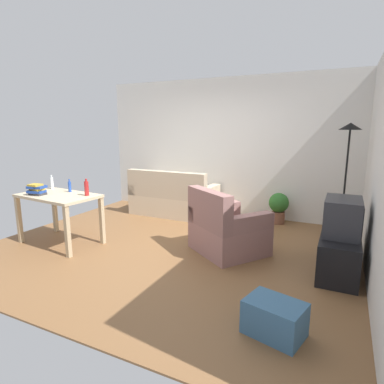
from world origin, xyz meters
TOP-DOWN VIEW (x-y plane):
  - ground_plane at (0.00, 0.00)m, footprint 5.20×4.40m
  - wall_rear at (0.00, 2.20)m, footprint 5.20×0.10m
  - wall_right at (2.60, 0.00)m, footprint 0.10×4.40m
  - couch at (-0.86, 1.59)m, footprint 1.68×0.84m
  - tv_stand at (2.25, 0.17)m, footprint 0.44×1.10m
  - tv at (2.25, 0.17)m, footprint 0.41×0.60m
  - torchiere_lamp at (2.25, 1.26)m, footprint 0.32×0.32m
  - desk at (-1.60, -0.58)m, footprint 1.26×0.81m
  - potted_plant at (1.19, 1.90)m, footprint 0.36×0.36m
  - armchair at (0.79, 0.16)m, footprint 1.22×1.21m
  - storage_box at (1.79, -1.40)m, footprint 0.55×0.45m
  - bottle_clear at (-2.04, -0.30)m, footprint 0.05×0.05m
  - bottle_blue at (-1.59, -0.36)m, footprint 0.05×0.05m
  - bottle_red at (-1.15, -0.46)m, footprint 0.06×0.06m
  - book_stack at (-1.86, -0.74)m, footprint 0.27×0.22m

SIDE VIEW (x-z plane):
  - ground_plane at x=0.00m, z-range -0.02..0.00m
  - storage_box at x=1.79m, z-range 0.00..0.30m
  - tv_stand at x=2.25m, z-range 0.00..0.48m
  - couch at x=-0.86m, z-range -0.15..0.77m
  - armchair at x=0.79m, z-range -0.14..0.78m
  - potted_plant at x=1.19m, z-range 0.05..0.62m
  - desk at x=-1.60m, z-range 0.27..1.03m
  - tv at x=2.25m, z-range 0.48..0.92m
  - book_stack at x=-1.86m, z-range 0.76..0.92m
  - bottle_blue at x=-1.59m, z-range 0.74..0.95m
  - bottle_clear at x=-2.04m, z-range 0.74..0.97m
  - bottle_red at x=-1.15m, z-range 0.74..1.00m
  - wall_rear at x=0.00m, z-range 0.00..2.70m
  - wall_right at x=2.60m, z-range 0.00..2.70m
  - torchiere_lamp at x=2.25m, z-range 0.51..2.32m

